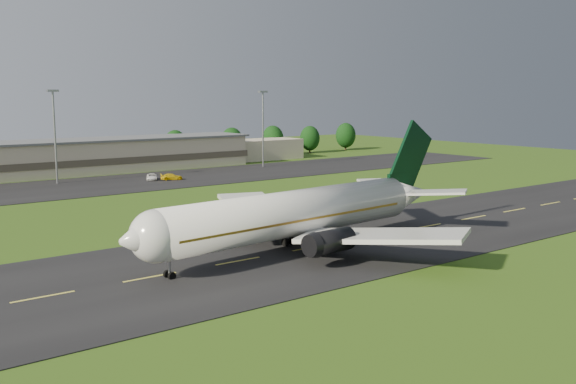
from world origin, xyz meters
TOP-DOWN VIEW (x-y plane):
  - ground at (0.00, 0.00)m, footprint 360.00×360.00m
  - taxiway at (0.00, 0.00)m, footprint 220.00×30.00m
  - apron at (0.00, 72.00)m, footprint 260.00×30.00m
  - airliner at (8.79, 0.07)m, footprint 51.28×42.02m
  - terminal at (6.40, 96.18)m, footprint 145.00×16.00m
  - light_mast_centre at (5.00, 80.00)m, footprint 2.40×1.20m
  - light_mast_east at (60.00, 80.00)m, footprint 2.40×1.20m
  - tree_line at (43.42, 106.17)m, footprint 195.86×9.49m
  - service_vehicle_c at (24.02, 72.88)m, footprint 4.25×5.50m
  - service_vehicle_d at (27.52, 70.07)m, footprint 5.32×3.52m

SIDE VIEW (x-z plane):
  - ground at x=0.00m, z-range 0.00..0.00m
  - taxiway at x=0.00m, z-range 0.00..0.10m
  - apron at x=0.00m, z-range 0.00..0.10m
  - service_vehicle_c at x=24.02m, z-range 0.10..1.49m
  - service_vehicle_d at x=27.52m, z-range 0.10..1.53m
  - terminal at x=6.40m, z-range -0.21..8.19m
  - airliner at x=8.79m, z-range -3.13..12.45m
  - tree_line at x=43.42m, z-range 0.10..9.74m
  - light_mast_centre at x=5.00m, z-range 2.56..22.91m
  - light_mast_east at x=60.00m, z-range 2.56..22.91m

